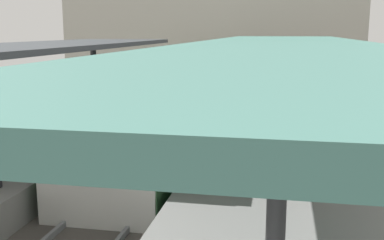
{
  "coord_description": "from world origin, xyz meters",
  "views": [
    {
      "loc": [
        3.82,
        -10.27,
        4.4
      ],
      "look_at": [
        0.9,
        4.67,
        1.45
      ],
      "focal_mm": 43.48,
      "sensor_mm": 36.0,
      "label": 1
    }
  ],
  "objects_px": {
    "commuter_train": "(178,103)",
    "platform_bench": "(300,144)",
    "litter_bin": "(317,170)",
    "platform_sign": "(300,91)"
  },
  "relations": [
    {
      "from": "commuter_train",
      "to": "platform_bench",
      "type": "relative_size",
      "value": 11.47
    },
    {
      "from": "platform_bench",
      "to": "litter_bin",
      "type": "xyz_separation_m",
      "value": [
        0.29,
        -2.14,
        -0.06
      ]
    },
    {
      "from": "platform_bench",
      "to": "litter_bin",
      "type": "relative_size",
      "value": 1.75
    },
    {
      "from": "litter_bin",
      "to": "platform_bench",
      "type": "bearing_deg",
      "value": 97.6
    },
    {
      "from": "platform_bench",
      "to": "platform_sign",
      "type": "height_order",
      "value": "platform_sign"
    },
    {
      "from": "commuter_train",
      "to": "platform_bench",
      "type": "height_order",
      "value": "commuter_train"
    },
    {
      "from": "commuter_train",
      "to": "platform_sign",
      "type": "bearing_deg",
      "value": -33.27
    },
    {
      "from": "commuter_train",
      "to": "platform_sign",
      "type": "xyz_separation_m",
      "value": [
        4.33,
        -2.84,
        0.9
      ]
    },
    {
      "from": "platform_sign",
      "to": "litter_bin",
      "type": "height_order",
      "value": "platform_sign"
    },
    {
      "from": "litter_bin",
      "to": "commuter_train",
      "type": "bearing_deg",
      "value": 124.47
    }
  ]
}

